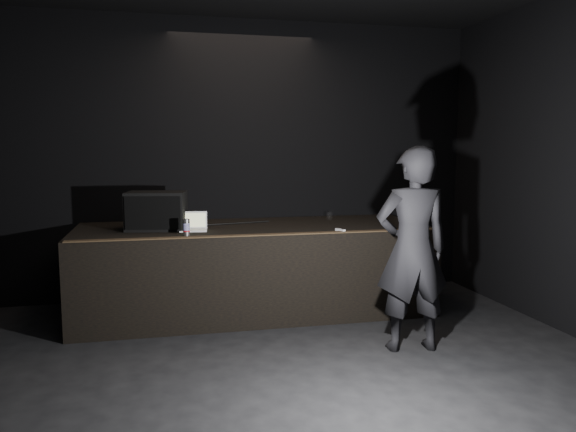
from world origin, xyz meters
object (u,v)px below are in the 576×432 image
(stage_riser, at_px, (253,268))
(beer_can, at_px, (186,227))
(laptop, at_px, (194,226))
(person, at_px, (412,249))
(stage_monitor, at_px, (156,211))

(stage_riser, xyz_separation_m, beer_can, (-0.79, -0.56, 0.59))
(laptop, distance_m, person, 2.39)
(beer_can, distance_m, person, 2.28)
(stage_monitor, bearing_deg, stage_riser, 12.68)
(stage_riser, bearing_deg, stage_monitor, -177.23)
(laptop, xyz_separation_m, person, (1.93, -1.41, -0.09))
(person, bearing_deg, stage_riser, -47.90)
(stage_monitor, bearing_deg, person, -23.84)
(stage_riser, bearing_deg, beer_can, -144.52)
(stage_riser, distance_m, stage_monitor, 1.30)
(laptop, relative_size, beer_can, 1.83)
(stage_riser, distance_m, person, 2.08)
(beer_can, bearing_deg, stage_riser, 35.48)
(stage_monitor, relative_size, laptop, 2.21)
(stage_riser, distance_m, laptop, 0.91)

